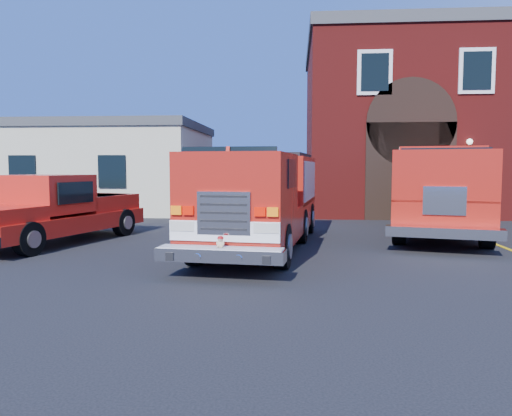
# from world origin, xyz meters

# --- Properties ---
(ground) EXTENTS (100.00, 100.00, 0.00)m
(ground) POSITION_xyz_m (0.00, 0.00, 0.00)
(ground) COLOR black
(ground) RESTS_ON ground
(parking_stripe_mid) EXTENTS (0.12, 3.00, 0.01)m
(parking_stripe_mid) POSITION_xyz_m (6.50, 4.00, 0.00)
(parking_stripe_mid) COLOR #E5B70C
(parking_stripe_mid) RESTS_ON ground
(parking_stripe_far) EXTENTS (0.12, 3.00, 0.01)m
(parking_stripe_far) POSITION_xyz_m (6.50, 7.00, 0.00)
(parking_stripe_far) COLOR #E5B70C
(parking_stripe_far) RESTS_ON ground
(fire_station) EXTENTS (15.20, 10.20, 8.45)m
(fire_station) POSITION_xyz_m (8.99, 13.98, 4.25)
(fire_station) COLOR maroon
(fire_station) RESTS_ON ground
(side_building) EXTENTS (10.20, 8.20, 4.35)m
(side_building) POSITION_xyz_m (-9.00, 13.00, 2.20)
(side_building) COLOR beige
(side_building) RESTS_ON ground
(fire_engine) EXTENTS (3.33, 8.70, 2.61)m
(fire_engine) POSITION_xyz_m (-0.06, 1.67, 1.35)
(fire_engine) COLOR black
(fire_engine) RESTS_ON ground
(pickup_truck) EXTENTS (3.66, 6.35, 1.96)m
(pickup_truck) POSITION_xyz_m (-6.04, 1.87, 0.93)
(pickup_truck) COLOR black
(pickup_truck) RESTS_ON ground
(secondary_truck) EXTENTS (4.78, 9.11, 2.83)m
(secondary_truck) POSITION_xyz_m (5.63, 5.02, 1.54)
(secondary_truck) COLOR black
(secondary_truck) RESTS_ON ground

